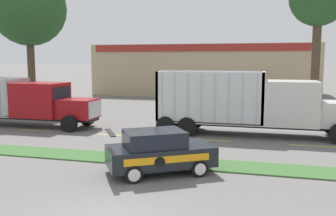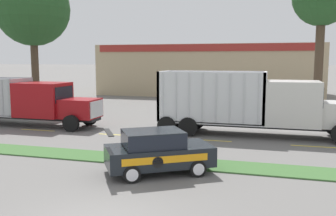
{
  "view_description": "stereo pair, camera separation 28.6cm",
  "coord_description": "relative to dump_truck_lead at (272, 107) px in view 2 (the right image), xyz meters",
  "views": [
    {
      "loc": [
        4.07,
        -8.49,
        4.36
      ],
      "look_at": [
        -0.39,
        8.17,
        2.12
      ],
      "focal_mm": 40.0,
      "sensor_mm": 36.0,
      "label": 1
    },
    {
      "loc": [
        4.35,
        -8.41,
        4.36
      ],
      "look_at": [
        -0.39,
        8.17,
        2.12
      ],
      "focal_mm": 40.0,
      "sensor_mm": 36.0,
      "label": 2
    }
  ],
  "objects": [
    {
      "name": "grass_verge",
      "position": [
        -4.23,
        -6.9,
        -1.67
      ],
      "size": [
        120.0,
        1.71,
        0.06
      ],
      "primitive_type": "cube",
      "color": "#3D6633",
      "rests_on": "ground_plane"
    },
    {
      "name": "centre_line_2",
      "position": [
        -13.98,
        -2.04,
        -1.7
      ],
      "size": [
        2.4,
        0.14,
        0.01
      ],
      "primitive_type": "cube",
      "color": "yellow",
      "rests_on": "ground_plane"
    },
    {
      "name": "centre_line_3",
      "position": [
        -8.58,
        -2.04,
        -1.7
      ],
      "size": [
        2.4,
        0.14,
        0.01
      ],
      "primitive_type": "cube",
      "color": "yellow",
      "rests_on": "ground_plane"
    },
    {
      "name": "centre_line_4",
      "position": [
        -3.18,
        -2.04,
        -1.7
      ],
      "size": [
        2.4,
        0.14,
        0.01
      ],
      "primitive_type": "cube",
      "color": "yellow",
      "rests_on": "ground_plane"
    },
    {
      "name": "centre_line_5",
      "position": [
        2.22,
        -2.04,
        -1.7
      ],
      "size": [
        2.4,
        0.14,
        0.01
      ],
      "primitive_type": "cube",
      "color": "yellow",
      "rests_on": "ground_plane"
    },
    {
      "name": "dump_truck_lead",
      "position": [
        0.0,
        0.0,
        0.0
      ],
      "size": [
        11.04,
        2.84,
        3.68
      ],
      "color": "black",
      "rests_on": "ground_plane"
    },
    {
      "name": "dump_truck_trail",
      "position": [
        -15.68,
        -0.75,
        -0.18
      ],
      "size": [
        12.41,
        2.65,
        3.13
      ],
      "color": "black",
      "rests_on": "ground_plane"
    },
    {
      "name": "rally_car",
      "position": [
        -4.13,
        -8.44,
        -0.84
      ],
      "size": [
        4.42,
        3.75,
        1.71
      ],
      "color": "black",
      "rests_on": "ground_plane"
    },
    {
      "name": "store_building_backdrop",
      "position": [
        -7.84,
        26.02,
        1.37
      ],
      "size": [
        26.49,
        12.1,
        6.14
      ],
      "color": "tan",
      "rests_on": "ground_plane"
    },
    {
      "name": "tree_behind_centre",
      "position": [
        -20.09,
        6.58,
        7.59
      ],
      "size": [
        6.33,
        6.33,
        13.44
      ],
      "color": "#473828",
      "rests_on": "ground_plane"
    }
  ]
}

